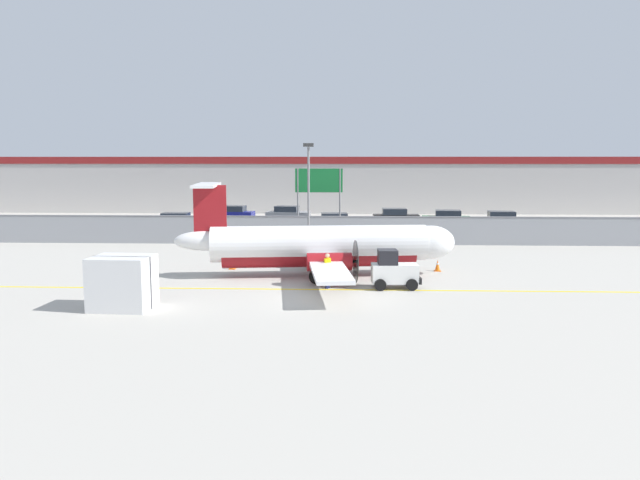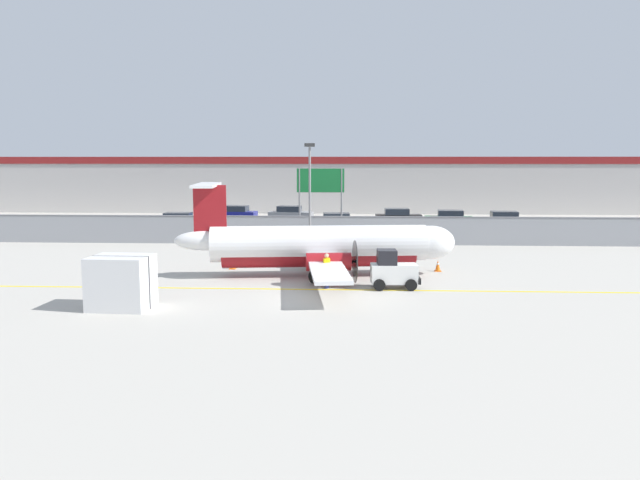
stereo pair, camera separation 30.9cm
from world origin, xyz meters
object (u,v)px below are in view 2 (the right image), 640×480
Objects in this scene: parked_car_3 at (335,223)px; apron_light_pole at (310,187)px; parked_car_2 at (290,214)px; ground_crew_worker at (327,269)px; highway_sign at (321,187)px; commuter_airplane at (324,246)px; parked_car_1 at (235,214)px; parked_car_4 at (398,217)px; parked_car_0 at (177,222)px; baggage_tug at (393,271)px; traffic_cone_near_left at (438,266)px; traffic_cone_near_right at (232,264)px; parked_car_6 at (503,221)px; parked_car_5 at (449,219)px; cargo_container at (121,282)px.

apron_light_pole is at bearing 77.19° from parked_car_3.
ground_crew_worker is at bearing -74.06° from parked_car_2.
commuter_airplane is at bearing -86.39° from highway_sign.
parked_car_4 is at bearing 175.60° from parked_car_1.
parked_car_1 is at bearing -114.04° from parked_car_0.
parked_car_3 is at bearing 111.17° from ground_crew_worker.
parked_car_1 is (-13.40, 30.80, 0.04)m from baggage_tug.
traffic_cone_near_left is at bearing 136.54° from parked_car_0.
traffic_cone_near_right is at bearing 113.38° from parked_car_0.
commuter_airplane is 26.45m from parked_car_6.
apron_light_pole is (-11.55, -13.14, 3.41)m from parked_car_5.
parked_car_0 is (-16.86, 22.47, 0.04)m from baggage_tug.
highway_sign is (-1.18, 17.78, 3.19)m from ground_crew_worker.
traffic_cone_near_left is 0.12× the size of highway_sign.
cargo_container is 23.61m from highway_sign.
ground_crew_worker and parked_car_1 have the same top height.
commuter_airplane is 4.71m from baggage_tug.
traffic_cone_near_left is 0.15× the size of parked_car_6.
commuter_airplane is 3.67× the size of parked_car_2.
baggage_tug is 0.55× the size of parked_car_3.
highway_sign is at bearing -67.45° from parked_car_2.
parked_car_5 is at bearing 48.68° from apron_light_pole.
ground_crew_worker is at bearing 30.90° from cargo_container.
ground_crew_worker is at bearing -42.28° from traffic_cone_near_right.
cargo_container is at bearing 64.53° from parked_car_5.
apron_light_pole is at bearing -116.27° from parked_car_4.
ground_crew_worker is 0.39× the size of parked_car_5.
traffic_cone_near_left is 28.01m from parked_car_2.
traffic_cone_near_right is at bearing 154.49° from commuter_airplane.
commuter_airplane reaches higher than ground_crew_worker.
parked_car_5 is (23.54, 3.68, 0.00)m from parked_car_0.
cargo_container is at bearing 99.62° from parked_car_0.
ground_crew_worker is 0.39× the size of parked_car_2.
apron_light_pole reaches higher than cargo_container.
commuter_airplane is 3.75× the size of parked_car_6.
parked_car_2 is 0.60× the size of apron_light_pole.
parked_car_6 is at bearing -8.85° from parked_car_2.
ground_crew_worker is at bearing 63.77° from parked_car_6.
traffic_cone_near_left is at bearing 71.04° from parked_car_6.
parked_car_6 is at bearing -17.82° from parked_car_4.
highway_sign reaches higher than ground_crew_worker.
traffic_cone_near_right is at bearing 158.33° from ground_crew_worker.
traffic_cone_near_left is 23.15m from parked_car_4.
parked_car_3 is 10.67m from parked_car_5.
parked_car_1 is 5.46m from parked_car_2.
apron_light_pole reaches higher than parked_car_1.
highway_sign is at bearing 29.13° from parked_car_6.
parked_car_0 reaches higher than traffic_cone_near_right.
parked_car_5 is (18.23, 30.79, -0.21)m from cargo_container.
cargo_container reaches higher than traffic_cone_near_right.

